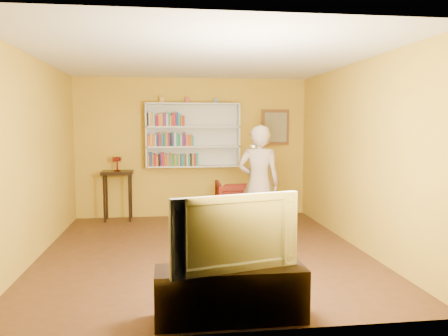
{
  "coord_description": "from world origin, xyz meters",
  "views": [
    {
      "loc": [
        -0.5,
        -6.07,
        1.78
      ],
      "look_at": [
        0.39,
        0.75,
        1.11
      ],
      "focal_mm": 35.0,
      "sensor_mm": 36.0,
      "label": 1
    }
  ],
  "objects_px": {
    "console_table": "(118,180)",
    "tv_cabinet": "(231,294)",
    "ruby_lustre": "(117,161)",
    "armchair": "(242,204)",
    "bookshelf": "(193,135)",
    "person": "(259,184)",
    "television": "(231,231)"
  },
  "relations": [
    {
      "from": "ruby_lustre",
      "to": "armchair",
      "type": "height_order",
      "value": "ruby_lustre"
    },
    {
      "from": "bookshelf",
      "to": "console_table",
      "type": "xyz_separation_m",
      "value": [
        -1.43,
        -0.16,
        -0.82
      ]
    },
    {
      "from": "ruby_lustre",
      "to": "television",
      "type": "height_order",
      "value": "ruby_lustre"
    },
    {
      "from": "bookshelf",
      "to": "tv_cabinet",
      "type": "bearing_deg",
      "value": -89.2
    },
    {
      "from": "console_table",
      "to": "ruby_lustre",
      "type": "height_order",
      "value": "ruby_lustre"
    },
    {
      "from": "console_table",
      "to": "person",
      "type": "distance_m",
      "value": 2.94
    },
    {
      "from": "bookshelf",
      "to": "console_table",
      "type": "relative_size",
      "value": 1.92
    },
    {
      "from": "ruby_lustre",
      "to": "person",
      "type": "xyz_separation_m",
      "value": [
        2.32,
        -1.81,
        -0.24
      ]
    },
    {
      "from": "ruby_lustre",
      "to": "person",
      "type": "bearing_deg",
      "value": -37.86
    },
    {
      "from": "person",
      "to": "television",
      "type": "xyz_separation_m",
      "value": [
        -0.83,
        -2.69,
        -0.06
      ]
    },
    {
      "from": "console_table",
      "to": "television",
      "type": "distance_m",
      "value": 4.74
    },
    {
      "from": "console_table",
      "to": "armchair",
      "type": "relative_size",
      "value": 1.03
    },
    {
      "from": "ruby_lustre",
      "to": "television",
      "type": "xyz_separation_m",
      "value": [
        1.49,
        -4.5,
        -0.3
      ]
    },
    {
      "from": "console_table",
      "to": "ruby_lustre",
      "type": "bearing_deg",
      "value": 126.87
    },
    {
      "from": "bookshelf",
      "to": "console_table",
      "type": "height_order",
      "value": "bookshelf"
    },
    {
      "from": "armchair",
      "to": "person",
      "type": "xyz_separation_m",
      "value": [
        0.11,
        -0.9,
        0.48
      ]
    },
    {
      "from": "console_table",
      "to": "armchair",
      "type": "xyz_separation_m",
      "value": [
        2.21,
        -0.9,
        -0.36
      ]
    },
    {
      "from": "armchair",
      "to": "ruby_lustre",
      "type": "bearing_deg",
      "value": -20.13
    },
    {
      "from": "tv_cabinet",
      "to": "television",
      "type": "height_order",
      "value": "television"
    },
    {
      "from": "person",
      "to": "console_table",
      "type": "bearing_deg",
      "value": -26.17
    },
    {
      "from": "bookshelf",
      "to": "ruby_lustre",
      "type": "distance_m",
      "value": 1.51
    },
    {
      "from": "ruby_lustre",
      "to": "tv_cabinet",
      "type": "relative_size",
      "value": 0.2
    },
    {
      "from": "console_table",
      "to": "person",
      "type": "height_order",
      "value": "person"
    },
    {
      "from": "armchair",
      "to": "person",
      "type": "distance_m",
      "value": 1.03
    },
    {
      "from": "ruby_lustre",
      "to": "armchair",
      "type": "distance_m",
      "value": 2.5
    },
    {
      "from": "bookshelf",
      "to": "tv_cabinet",
      "type": "xyz_separation_m",
      "value": [
        0.06,
        -4.66,
        -1.35
      ]
    },
    {
      "from": "person",
      "to": "armchair",
      "type": "bearing_deg",
      "value": -71.5
    },
    {
      "from": "tv_cabinet",
      "to": "armchair",
      "type": "bearing_deg",
      "value": 78.67
    },
    {
      "from": "bookshelf",
      "to": "ruby_lustre",
      "type": "xyz_separation_m",
      "value": [
        -1.43,
        -0.16,
        -0.46
      ]
    },
    {
      "from": "ruby_lustre",
      "to": "television",
      "type": "relative_size",
      "value": 0.23
    },
    {
      "from": "console_table",
      "to": "tv_cabinet",
      "type": "relative_size",
      "value": 0.68
    },
    {
      "from": "armchair",
      "to": "television",
      "type": "relative_size",
      "value": 0.76
    }
  ]
}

